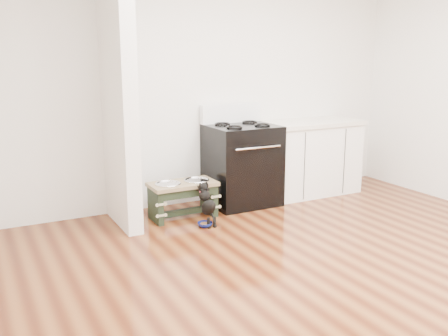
# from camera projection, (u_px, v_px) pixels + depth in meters

# --- Properties ---
(ground) EXTENTS (5.00, 5.00, 0.00)m
(ground) POSITION_uv_depth(u_px,v_px,m) (351.00, 280.00, 3.87)
(ground) COLOR #451B0C
(ground) RESTS_ON ground
(room_shell) EXTENTS (5.00, 5.00, 5.00)m
(room_shell) POSITION_uv_depth(u_px,v_px,m) (364.00, 67.00, 3.51)
(room_shell) COLOR silver
(room_shell) RESTS_ON ground
(partition_wall) EXTENTS (0.15, 0.80, 2.70)m
(partition_wall) POSITION_uv_depth(u_px,v_px,m) (118.00, 92.00, 4.85)
(partition_wall) COLOR silver
(partition_wall) RESTS_ON ground
(oven_range) EXTENTS (0.76, 0.69, 1.14)m
(oven_range) POSITION_uv_depth(u_px,v_px,m) (242.00, 163.00, 5.74)
(oven_range) COLOR black
(oven_range) RESTS_ON ground
(cabinet_run) EXTENTS (1.24, 0.64, 0.91)m
(cabinet_run) POSITION_uv_depth(u_px,v_px,m) (309.00, 157.00, 6.20)
(cabinet_run) COLOR white
(cabinet_run) RESTS_ON ground
(dog_feeder) EXTENTS (0.70, 0.38, 0.40)m
(dog_feeder) POSITION_uv_depth(u_px,v_px,m) (183.00, 193.00, 5.28)
(dog_feeder) COLOR black
(dog_feeder) RESTS_ON ground
(puppy) EXTENTS (0.12, 0.36, 0.43)m
(puppy) POSITION_uv_depth(u_px,v_px,m) (207.00, 202.00, 5.07)
(puppy) COLOR black
(puppy) RESTS_ON ground
(floor_bowl) EXTENTS (0.19, 0.19, 0.05)m
(floor_bowl) POSITION_uv_depth(u_px,v_px,m) (205.00, 225.00, 5.04)
(floor_bowl) COLOR navy
(floor_bowl) RESTS_ON ground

